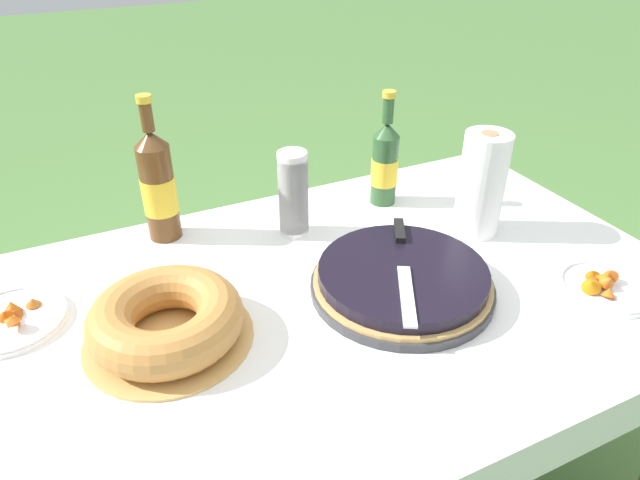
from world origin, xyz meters
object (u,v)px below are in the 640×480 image
Objects in this scene: cider_bottle_green at (385,163)px; paper_towel_roll at (482,184)px; bundt_cake at (166,320)px; cider_bottle_amber at (158,186)px; snack_plate_left at (12,319)px; cup_stack at (293,194)px; serving_knife at (403,258)px; berry_tart at (402,280)px; snack_plate_near at (605,286)px.

paper_towel_roll is (0.13, -0.23, 0.01)m from cider_bottle_green.
bundt_cake is 0.78m from paper_towel_roll.
cider_bottle_green is at bearing -7.66° from cider_bottle_amber.
bundt_cake reaches higher than snack_plate_left.
cider_bottle_green is 0.26m from paper_towel_roll.
bundt_cake is 0.32m from snack_plate_left.
cup_stack is at bearing -23.04° from cider_bottle_amber.
bundt_cake is 1.48× the size of cup_stack.
paper_towel_roll is (0.28, 0.11, 0.06)m from serving_knife.
serving_knife is at bearing 61.12° from berry_tart.
bundt_cake is 0.72m from cider_bottle_green.
cup_stack reaches higher than bundt_cake.
snack_plate_near is (0.87, -0.25, -0.03)m from bundt_cake.
cider_bottle_amber is (-0.57, 0.08, 0.02)m from cider_bottle_green.
berry_tart is 1.80× the size of cup_stack.
berry_tart is 0.34m from paper_towel_roll.
cider_bottle_green is at bearing 118.82° from paper_towel_roll.
bundt_cake is at bearing -65.33° from serving_knife.
berry_tart is 0.60m from cider_bottle_amber.
cider_bottle_green is (0.16, 0.34, 0.05)m from serving_knife.
serving_knife reaches higher than snack_plate_near.
bundt_cake is at bearing -155.10° from cider_bottle_green.
bundt_cake reaches higher than serving_knife.
snack_plate_left is 1.06m from paper_towel_roll.
paper_towel_roll is at bearing 5.18° from bundt_cake.
cider_bottle_green reaches higher than snack_plate_near.
berry_tart is 1.81× the size of snack_plate_left.
snack_plate_near is (0.79, -0.63, -0.12)m from cider_bottle_amber.
snack_plate_near is at bearing 89.29° from serving_knife.
snack_plate_near is at bearing -68.52° from cider_bottle_green.
bundt_cake is at bearing -145.33° from cup_stack.
serving_knife is at bearing -66.90° from cup_stack.
paper_towel_roll is (-0.09, 0.32, 0.11)m from snack_plate_near.
paper_towel_roll is at bearing -24.35° from cup_stack.
paper_towel_roll is (0.41, -0.18, 0.02)m from cup_stack.
berry_tart is at bearing -115.17° from cider_bottle_green.
berry_tart is at bearing -0.00° from serving_knife.
snack_plate_near is (0.37, -0.21, -0.05)m from serving_knife.
cider_bottle_green reaches higher than bundt_cake.
bundt_cake is 1.49× the size of snack_plate_left.
berry_tart is at bearing -17.93° from snack_plate_left.
cup_stack is at bearing 34.67° from bundt_cake.
serving_knife is at bearing -15.85° from snack_plate_left.
cider_bottle_green is at bearing 24.90° from bundt_cake.
cider_bottle_amber is 1.01m from snack_plate_near.
cider_bottle_amber is at bearing 29.78° from snack_plate_left.
cup_stack is 0.71m from snack_plate_near.
bundt_cake is 1.64× the size of snack_plate_near.
cup_stack is (-0.11, 0.32, 0.08)m from berry_tart.
cider_bottle_green is at bearing 64.83° from berry_tart.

